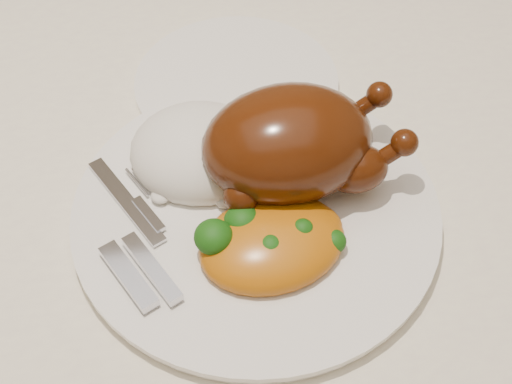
{
  "coord_description": "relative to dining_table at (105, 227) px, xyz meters",
  "views": [
    {
      "loc": [
        0.09,
        -0.45,
        1.24
      ],
      "look_at": [
        0.14,
        -0.09,
        0.8
      ],
      "focal_mm": 50.0,
      "sensor_mm": 36.0,
      "label": 1
    }
  ],
  "objects": [
    {
      "name": "cutlery",
      "position": [
        0.04,
        -0.12,
        0.12
      ],
      "size": [
        0.07,
        0.16,
        0.01
      ],
      "rotation": [
        0.0,
        0.0,
        0.49
      ],
      "color": "silver",
      "rests_on": "dinner_plate"
    },
    {
      "name": "side_plate",
      "position": [
        0.15,
        0.08,
        0.11
      ],
      "size": [
        0.26,
        0.26,
        0.01
      ],
      "primitive_type": "cylinder",
      "rotation": [
        0.0,
        0.0,
        0.36
      ],
      "color": "white",
      "rests_on": "tablecloth"
    },
    {
      "name": "roast_chicken",
      "position": [
        0.17,
        -0.06,
        0.16
      ],
      "size": [
        0.18,
        0.12,
        0.09
      ],
      "rotation": [
        0.0,
        0.0,
        0.1
      ],
      "color": "#4F1F08",
      "rests_on": "dinner_plate"
    },
    {
      "name": "rice_mound",
      "position": [
        0.1,
        -0.03,
        0.13
      ],
      "size": [
        0.14,
        0.13,
        0.06
      ],
      "rotation": [
        0.0,
        0.0,
        -0.23
      ],
      "color": "white",
      "rests_on": "dinner_plate"
    },
    {
      "name": "dining_table",
      "position": [
        0.0,
        0.0,
        0.0
      ],
      "size": [
        1.6,
        0.9,
        0.76
      ],
      "color": "brown",
      "rests_on": "floor"
    },
    {
      "name": "tablecloth",
      "position": [
        0.0,
        0.0,
        0.07
      ],
      "size": [
        1.73,
        1.03,
        0.18
      ],
      "color": "beige",
      "rests_on": "dining_table"
    },
    {
      "name": "mac_and_cheese",
      "position": [
        0.15,
        -0.13,
        0.13
      ],
      "size": [
        0.13,
        0.11,
        0.05
      ],
      "rotation": [
        0.0,
        0.0,
        0.23
      ],
      "color": "orange",
      "rests_on": "dinner_plate"
    },
    {
      "name": "dinner_plate",
      "position": [
        0.14,
        -0.09,
        0.11
      ],
      "size": [
        0.33,
        0.33,
        0.01
      ],
      "primitive_type": "cylinder",
      "rotation": [
        0.0,
        0.0,
        -0.12
      ],
      "color": "white",
      "rests_on": "tablecloth"
    }
  ]
}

